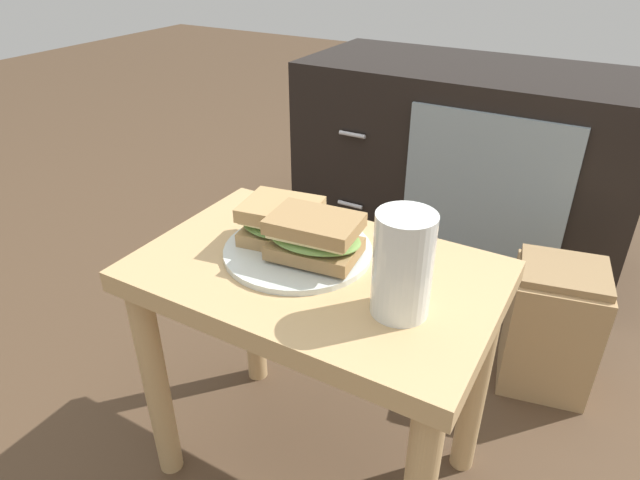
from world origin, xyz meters
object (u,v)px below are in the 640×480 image
object	(u,v)px
paper_bag	(551,327)
sandwich_back	(315,236)
beer_glass	(403,266)
plate	(298,251)
sandwich_front	(281,221)
tv_cabinet	(463,164)

from	to	relation	value
paper_bag	sandwich_back	bearing A→B (deg)	-126.57
beer_glass	plate	bearing A→B (deg)	163.46
plate	paper_bag	distance (m)	0.66
sandwich_back	plate	bearing A→B (deg)	163.14
plate	beer_glass	size ratio (longest dim) A/B	1.61
plate	beer_glass	bearing A→B (deg)	-16.54
sandwich_back	paper_bag	xyz separation A→B (m)	(0.34, 0.45, -0.36)
sandwich_front	paper_bag	size ratio (longest dim) A/B	0.47
sandwich_front	paper_bag	xyz separation A→B (m)	(0.41, 0.43, -0.35)
plate	sandwich_front	world-z (taller)	sandwich_front
beer_glass	paper_bag	size ratio (longest dim) A/B	0.48
plate	sandwich_front	distance (m)	0.06
beer_glass	sandwich_back	bearing A→B (deg)	163.53
tv_cabinet	plate	size ratio (longest dim) A/B	4.00
tv_cabinet	beer_glass	world-z (taller)	beer_glass
tv_cabinet	sandwich_front	size ratio (longest dim) A/B	6.61
tv_cabinet	plate	bearing A→B (deg)	-90.48
sandwich_back	beer_glass	distance (m)	0.17
sandwich_front	sandwich_back	xyz separation A→B (m)	(0.08, -0.02, 0.01)
sandwich_front	sandwich_back	bearing A→B (deg)	-16.86
tv_cabinet	sandwich_front	xyz separation A→B (m)	(-0.05, -0.92, 0.21)
plate	sandwich_back	bearing A→B (deg)	-16.86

